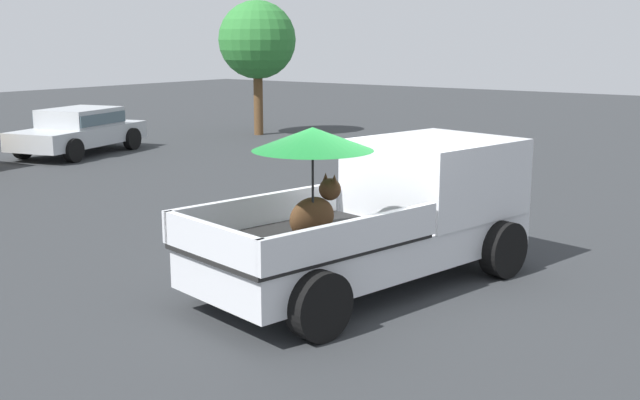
# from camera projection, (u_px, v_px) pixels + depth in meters

# --- Properties ---
(ground_plane) EXTENTS (80.00, 80.00, 0.00)m
(ground_plane) POSITION_uv_depth(u_px,v_px,m) (366.00, 286.00, 10.51)
(ground_plane) COLOR #2D3033
(pickup_truck_main) EXTENTS (5.32, 3.06, 2.27)m
(pickup_truck_main) POSITION_uv_depth(u_px,v_px,m) (389.00, 211.00, 10.57)
(pickup_truck_main) COLOR black
(pickup_truck_main) RESTS_ON ground
(parked_sedan_near) EXTENTS (4.60, 2.79, 1.33)m
(parked_sedan_near) POSITION_uv_depth(u_px,v_px,m) (80.00, 129.00, 22.50)
(parked_sedan_near) COLOR black
(parked_sedan_near) RESTS_ON ground
(tree_by_lot) EXTENTS (2.67, 2.67, 4.61)m
(tree_by_lot) POSITION_uv_depth(u_px,v_px,m) (257.00, 41.00, 26.50)
(tree_by_lot) COLOR brown
(tree_by_lot) RESTS_ON ground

